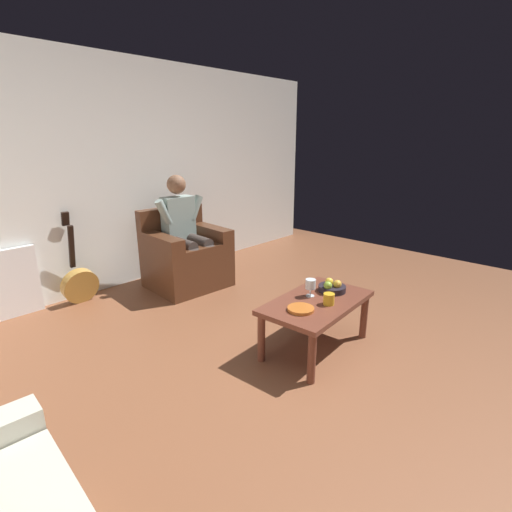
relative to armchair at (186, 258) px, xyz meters
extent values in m
plane|color=brown|center=(0.37, 2.37, -0.34)|extent=(7.15, 7.15, 0.00)
cube|color=white|center=(0.37, -0.62, 0.92)|extent=(6.35, 0.06, 2.52)
cube|color=#502D1A|center=(0.00, 0.03, -0.12)|extent=(0.87, 0.79, 0.43)
cube|color=#502D1A|center=(0.01, 0.09, 0.14)|extent=(0.53, 0.65, 0.10)
cube|color=#502D1A|center=(-0.32, 0.05, 0.21)|extent=(0.22, 0.74, 0.24)
cube|color=#502D1A|center=(0.33, 0.01, 0.21)|extent=(0.22, 0.74, 0.24)
cube|color=#502D1A|center=(-0.02, -0.28, 0.32)|extent=(0.83, 0.18, 0.46)
cube|color=#8FA59E|center=(-0.01, -0.11, 0.44)|extent=(0.37, 0.20, 0.50)
sphere|color=brown|center=(-0.01, -0.11, 0.83)|extent=(0.21, 0.21, 0.21)
cylinder|color=#3F3530|center=(-0.09, 0.12, 0.20)|extent=(0.16, 0.44, 0.13)
cylinder|color=#3F3530|center=(-0.08, 0.33, -0.07)|extent=(0.12, 0.12, 0.53)
cylinder|color=#8FA59E|center=(-0.21, -0.04, 0.55)|extent=(0.21, 0.10, 0.29)
cylinder|color=#3F3530|center=(0.11, 0.10, 0.20)|extent=(0.16, 0.44, 0.13)
cylinder|color=#3F3530|center=(0.12, 0.32, -0.07)|extent=(0.12, 0.12, 0.53)
cylinder|color=#8FA59E|center=(0.20, -0.07, 0.55)|extent=(0.21, 0.10, 0.29)
cube|color=brown|center=(0.16, 1.92, 0.07)|extent=(0.98, 0.61, 0.04)
cylinder|color=brown|center=(-0.28, 2.12, -0.14)|extent=(0.06, 0.06, 0.39)
cylinder|color=brown|center=(0.57, 2.17, -0.14)|extent=(0.06, 0.06, 0.39)
cylinder|color=brown|center=(-0.25, 1.67, -0.14)|extent=(0.06, 0.06, 0.39)
cylinder|color=brown|center=(0.60, 1.72, -0.14)|extent=(0.06, 0.06, 0.39)
cylinder|color=#B7873B|center=(1.06, -0.41, -0.15)|extent=(0.37, 0.17, 0.38)
cylinder|color=black|center=(1.06, -0.36, -0.13)|extent=(0.10, 0.02, 0.10)
cube|color=black|center=(1.06, -0.49, 0.26)|extent=(0.05, 0.12, 0.46)
cube|color=black|center=(1.06, -0.55, 0.54)|extent=(0.07, 0.06, 0.14)
cube|color=white|center=(1.71, -0.55, 0.00)|extent=(0.64, 0.06, 0.67)
cylinder|color=silver|center=(0.13, 1.84, 0.10)|extent=(0.07, 0.07, 0.01)
cylinder|color=silver|center=(0.13, 1.84, 0.13)|extent=(0.01, 0.01, 0.06)
cylinder|color=silver|center=(0.13, 1.84, 0.20)|extent=(0.08, 0.08, 0.08)
cylinder|color=#590C19|center=(0.13, 1.84, 0.18)|extent=(0.07, 0.07, 0.03)
cylinder|color=black|center=(-0.08, 1.91, 0.12)|extent=(0.23, 0.23, 0.05)
sphere|color=#82AD34|center=(-0.01, 1.91, 0.16)|extent=(0.07, 0.07, 0.07)
sphere|color=gold|center=(-0.09, 1.95, 0.16)|extent=(0.07, 0.07, 0.07)
sphere|color=gold|center=(-0.09, 1.87, 0.16)|extent=(0.07, 0.07, 0.07)
cylinder|color=#B95F23|center=(0.41, 1.94, 0.11)|extent=(0.20, 0.20, 0.02)
cylinder|color=gold|center=(0.17, 2.03, 0.14)|extent=(0.09, 0.09, 0.09)
camera|label=1|loc=(2.57, 3.50, 1.34)|focal=27.15mm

